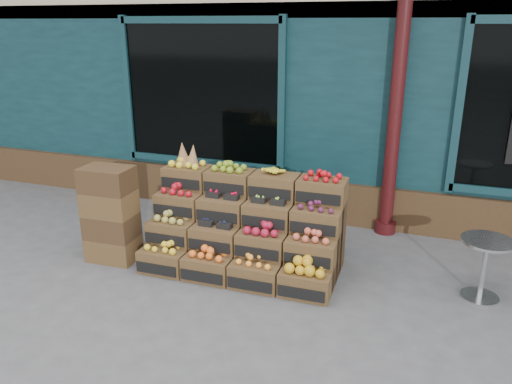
% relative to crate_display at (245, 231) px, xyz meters
% --- Properties ---
extents(ground, '(60.00, 60.00, 0.00)m').
position_rel_crate_display_xyz_m(ground, '(0.26, -0.48, -0.43)').
color(ground, '#4C4C4F').
rests_on(ground, ground).
extents(shop_facade, '(12.00, 6.24, 4.80)m').
position_rel_crate_display_xyz_m(shop_facade, '(0.26, 4.63, 1.97)').
color(shop_facade, '#0E2B31').
rests_on(shop_facade, ground).
extents(crate_display, '(2.24, 1.14, 1.39)m').
position_rel_crate_display_xyz_m(crate_display, '(0.00, 0.00, 0.00)').
color(crate_display, '#4E371E').
rests_on(crate_display, ground).
extents(spare_crates, '(0.60, 0.43, 1.16)m').
position_rel_crate_display_xyz_m(spare_crates, '(-1.56, -0.42, 0.15)').
color(spare_crates, '#4E371E').
rests_on(spare_crates, ground).
extents(bistro_table, '(0.53, 0.53, 0.67)m').
position_rel_crate_display_xyz_m(bistro_table, '(2.59, 0.12, -0.01)').
color(bistro_table, '#B8BABF').
rests_on(bistro_table, ground).
extents(shopkeeper, '(0.81, 0.55, 2.18)m').
position_rel_crate_display_xyz_m(shopkeeper, '(-1.10, 2.17, 0.66)').
color(shopkeeper, '#195820').
rests_on(shopkeeper, ground).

